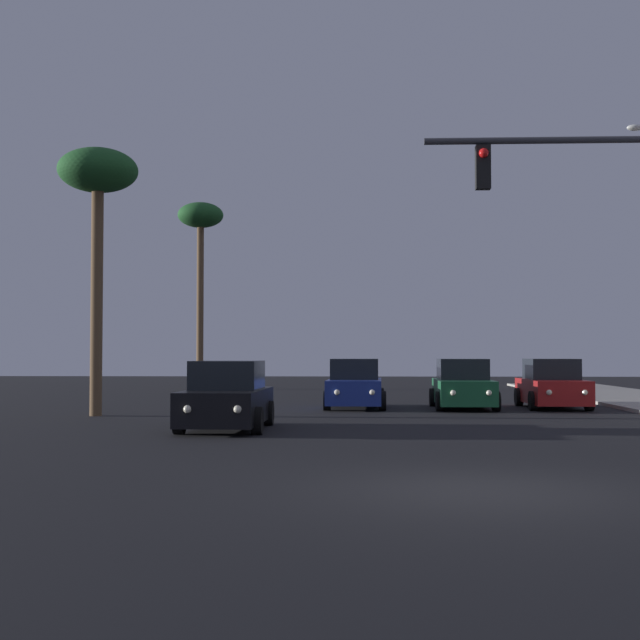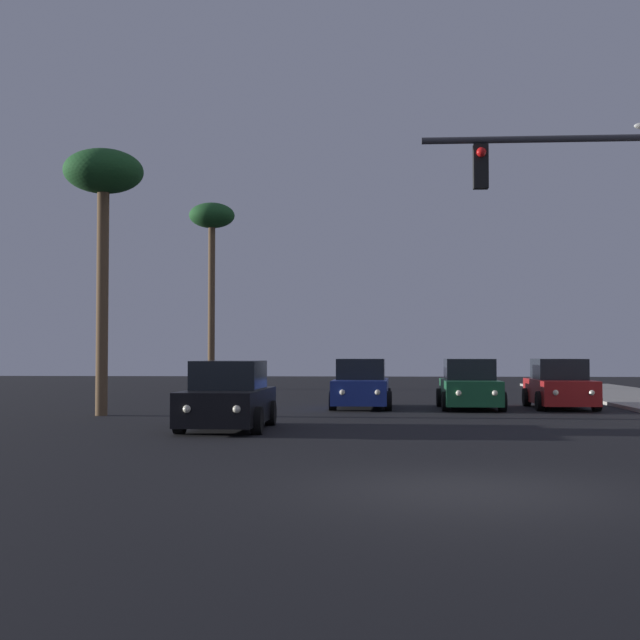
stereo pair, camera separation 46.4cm
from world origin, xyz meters
The scene contains 7 objects.
ground_plane centered at (0.00, 0.00, 0.00)m, with size 120.00×120.00×0.00m, color black.
car_black centered at (-4.88, 9.43, 0.76)m, with size 2.04×4.33×1.68m.
car_blue centered at (-1.78, 18.15, 0.76)m, with size 2.04×4.33×1.68m.
car_green centered at (1.86, 17.91, 0.76)m, with size 2.04×4.32×1.68m.
car_red centered at (4.93, 18.33, 0.76)m, with size 2.04×4.31×1.68m.
palm_tree_far centered at (-9.95, 34.00, 8.53)m, with size 2.40×2.40×9.81m.
palm_tree_near centered at (-9.49, 14.00, 6.97)m, with size 2.40×2.40×8.04m.
Camera 2 is at (-1.21, -12.27, 1.86)m, focal length 50.00 mm.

